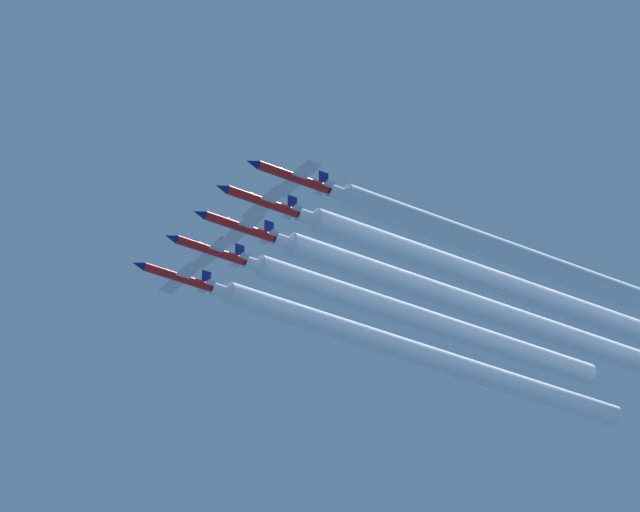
{
  "coord_description": "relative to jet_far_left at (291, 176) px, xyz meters",
  "views": [
    {
      "loc": [
        -196.84,
        111.57,
        2.81
      ],
      "look_at": [
        0.06,
        -13.42,
        148.67
      ],
      "focal_mm": 113.25,
      "sensor_mm": 36.0,
      "label": 1
    }
  ],
  "objects": [
    {
      "name": "jet_far_left",
      "position": [
        0.0,
        0.0,
        0.0
      ],
      "size": [
        8.81,
        12.82,
        3.08
      ],
      "color": "red"
    },
    {
      "name": "jet_inner_left",
      "position": [
        7.05,
        0.42,
        0.06
      ],
      "size": [
        8.81,
        12.82,
        3.08
      ],
      "color": "red"
    },
    {
      "name": "jet_center",
      "position": [
        14.16,
        -0.27,
        0.25
      ],
      "size": [
        8.81,
        12.82,
        3.08
      ],
      "color": "red"
    },
    {
      "name": "jet_inner_right",
      "position": [
        21.87,
        -0.22,
        0.61
      ],
      "size": [
        8.81,
        12.82,
        3.08
      ],
      "color": "red"
    },
    {
      "name": "jet_far_right",
      "position": [
        29.74,
        0.56,
        0.15
      ],
      "size": [
        8.81,
        12.82,
        3.08
      ],
      "color": "red"
    },
    {
      "name": "smoke_trail_far_left",
      "position": [
        0.0,
        -39.86,
        -0.03
      ],
      "size": [
        3.34,
        68.06,
        3.34
      ],
      "color": "white"
    },
    {
      "name": "smoke_trail_inner_left",
      "position": [
        7.05,
        -40.84,
        0.03
      ],
      "size": [
        3.34,
        70.86,
        3.34
      ],
      "color": "white"
    },
    {
      "name": "smoke_trail_center",
      "position": [
        14.16,
        -41.12,
        0.22
      ],
      "size": [
        3.34,
        70.04,
        3.34
      ],
      "color": "white"
    },
    {
      "name": "smoke_trail_inner_right",
      "position": [
        21.87,
        -36.29,
        0.58
      ],
      "size": [
        3.34,
        60.47,
        3.34
      ],
      "color": "white"
    },
    {
      "name": "smoke_trail_far_right",
      "position": [
        29.74,
        -41.6,
        0.12
      ],
      "size": [
        3.34,
        72.65,
        3.34
      ],
      "color": "white"
    }
  ]
}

